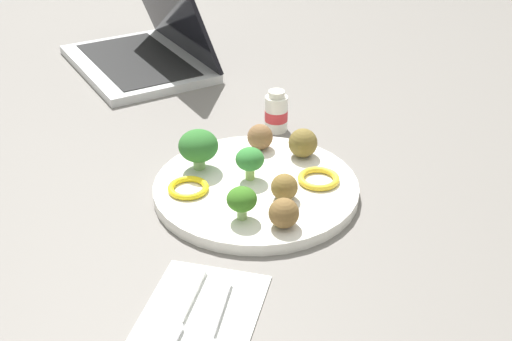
% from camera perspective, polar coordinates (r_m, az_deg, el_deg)
% --- Properties ---
extents(ground_plane, '(4.00, 4.00, 0.00)m').
position_cam_1_polar(ground_plane, '(0.88, 0.00, -2.03)').
color(ground_plane, slate).
extents(plate, '(0.28, 0.28, 0.02)m').
position_cam_1_polar(plate, '(0.87, 0.00, -1.59)').
color(plate, white).
rests_on(plate, ground_plane).
extents(broccoli_floret_back_left, '(0.04, 0.04, 0.05)m').
position_cam_1_polar(broccoli_floret_back_left, '(0.86, -0.55, 0.96)').
color(broccoli_floret_back_left, '#A0C96A').
rests_on(broccoli_floret_back_left, plate).
extents(broccoli_floret_far_rim, '(0.06, 0.06, 0.06)m').
position_cam_1_polar(broccoli_floret_far_rim, '(0.89, -5.18, 2.18)').
color(broccoli_floret_far_rim, '#8EBD75').
rests_on(broccoli_floret_far_rim, plate).
extents(broccoli_floret_back_right, '(0.04, 0.04, 0.04)m').
position_cam_1_polar(broccoli_floret_back_right, '(0.78, -1.28, -2.65)').
color(broccoli_floret_back_right, '#91BA69').
rests_on(broccoli_floret_back_right, plate).
extents(meatball_back_left, '(0.04, 0.04, 0.04)m').
position_cam_1_polar(meatball_back_left, '(0.94, 0.37, 3.03)').
color(meatball_back_left, brown).
rests_on(meatball_back_left, plate).
extents(meatball_back_right, '(0.04, 0.04, 0.04)m').
position_cam_1_polar(meatball_back_right, '(0.83, 2.56, -1.49)').
color(meatball_back_right, brown).
rests_on(meatball_back_right, plate).
extents(meatball_far_rim, '(0.04, 0.04, 0.04)m').
position_cam_1_polar(meatball_far_rim, '(0.92, 4.23, 2.48)').
color(meatball_far_rim, brown).
rests_on(meatball_far_rim, plate).
extents(meatball_front_right, '(0.04, 0.04, 0.04)m').
position_cam_1_polar(meatball_front_right, '(0.77, 2.51, -3.83)').
color(meatball_front_right, brown).
rests_on(meatball_front_right, plate).
extents(pepper_ring_front_left, '(0.08, 0.08, 0.01)m').
position_cam_1_polar(pepper_ring_front_left, '(0.85, -6.08, -1.55)').
color(pepper_ring_front_left, yellow).
rests_on(pepper_ring_front_left, plate).
extents(pepper_ring_mid_right, '(0.08, 0.08, 0.01)m').
position_cam_1_polar(pepper_ring_mid_right, '(0.87, 5.63, -0.73)').
color(pepper_ring_mid_right, yellow).
rests_on(pepper_ring_mid_right, plate).
extents(napkin, '(0.18, 0.14, 0.01)m').
position_cam_1_polar(napkin, '(0.68, -5.25, -13.11)').
color(napkin, white).
rests_on(napkin, ground_plane).
extents(fork, '(0.12, 0.02, 0.01)m').
position_cam_1_polar(fork, '(0.67, -3.94, -13.53)').
color(fork, silver).
rests_on(fork, napkin).
extents(knife, '(0.15, 0.03, 0.01)m').
position_cam_1_polar(knife, '(0.68, -6.94, -12.92)').
color(knife, white).
rests_on(knife, napkin).
extents(yogurt_bottle, '(0.04, 0.04, 0.07)m').
position_cam_1_polar(yogurt_bottle, '(1.03, 1.82, 5.20)').
color(yogurt_bottle, white).
rests_on(yogurt_bottle, ground_plane).
extents(laptop, '(0.39, 0.37, 0.21)m').
position_cam_1_polar(laptop, '(1.31, -9.81, 10.83)').
color(laptop, silver).
rests_on(laptop, ground_plane).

